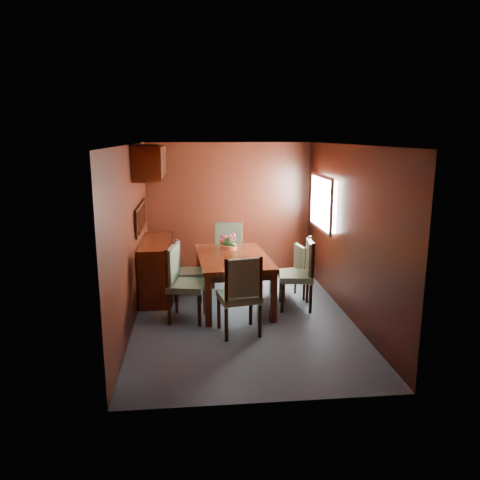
{
  "coord_description": "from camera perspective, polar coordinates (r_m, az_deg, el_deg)",
  "views": [
    {
      "loc": [
        -0.67,
        -6.26,
        2.53
      ],
      "look_at": [
        0.0,
        0.26,
        1.05
      ],
      "focal_mm": 35.0,
      "sensor_mm": 36.0,
      "label": 1
    }
  ],
  "objects": [
    {
      "name": "flower_centerpiece",
      "position": [
        7.31,
        -1.38,
        -0.18
      ],
      "size": [
        0.27,
        0.27,
        0.27
      ],
      "color": "#C7613D",
      "rests_on": "dining_table"
    },
    {
      "name": "room_shell",
      "position": [
        6.68,
        -0.96,
        4.99
      ],
      "size": [
        3.06,
        4.52,
        2.41
      ],
      "color": "black",
      "rests_on": "ground"
    },
    {
      "name": "chair_right_far",
      "position": [
        7.4,
        6.61,
        -3.48
      ],
      "size": [
        0.45,
        0.47,
        0.86
      ],
      "rotation": [
        0.0,
        0.0,
        1.75
      ],
      "color": "black",
      "rests_on": "ground"
    },
    {
      "name": "chair_head",
      "position": [
        5.95,
        0.09,
        -6.27
      ],
      "size": [
        0.58,
        0.56,
        1.07
      ],
      "rotation": [
        0.0,
        0.0,
        0.17
      ],
      "color": "black",
      "rests_on": "ground"
    },
    {
      "name": "sideboard",
      "position": [
        7.58,
        -10.05,
        -3.41
      ],
      "size": [
        0.48,
        1.4,
        0.9
      ],
      "primitive_type": "cube",
      "color": "#341106",
      "rests_on": "ground"
    },
    {
      "name": "dining_table",
      "position": [
        6.99,
        -0.88,
        -2.8
      ],
      "size": [
        1.12,
        1.7,
        0.77
      ],
      "rotation": [
        0.0,
        0.0,
        0.06
      ],
      "color": "#341106",
      "rests_on": "ground"
    },
    {
      "name": "chair_right_near",
      "position": [
        6.95,
        7.48,
        -3.66
      ],
      "size": [
        0.54,
        0.56,
        1.05
      ],
      "rotation": [
        0.0,
        0.0,
        1.43
      ],
      "color": "black",
      "rests_on": "ground"
    },
    {
      "name": "ground",
      "position": [
        6.78,
        0.22,
        -9.16
      ],
      "size": [
        4.5,
        4.5,
        0.0
      ],
      "primitive_type": "plane",
      "color": "#38444C",
      "rests_on": "ground"
    },
    {
      "name": "chair_foot",
      "position": [
        8.02,
        -1.48,
        -1.23
      ],
      "size": [
        0.59,
        0.57,
        1.08
      ],
      "rotation": [
        0.0,
        0.0,
        2.96
      ],
      "color": "black",
      "rests_on": "ground"
    },
    {
      "name": "chair_left_near",
      "position": [
        6.51,
        -7.2,
        -4.73
      ],
      "size": [
        0.57,
        0.59,
        1.06
      ],
      "rotation": [
        0.0,
        0.0,
        -1.77
      ],
      "color": "black",
      "rests_on": "ground"
    },
    {
      "name": "chair_left_far",
      "position": [
        7.33,
        -6.8,
        -3.39
      ],
      "size": [
        0.43,
        0.45,
        0.91
      ],
      "rotation": [
        0.0,
        0.0,
        -1.61
      ],
      "color": "black",
      "rests_on": "ground"
    }
  ]
}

